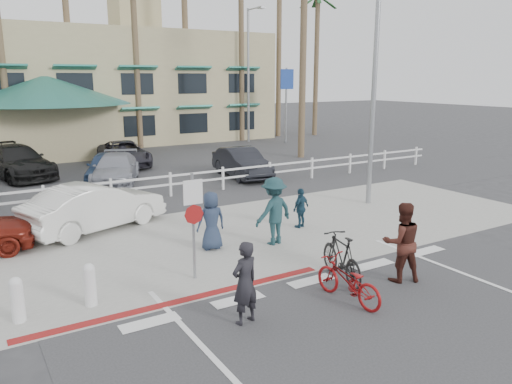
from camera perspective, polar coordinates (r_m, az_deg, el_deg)
ground at (r=11.73m, az=8.14°, el=-11.06°), size 140.00×140.00×0.00m
bike_path at (r=10.42m, az=15.33°, el=-14.62°), size 12.00×16.00×0.01m
sidewalk_plaza at (r=15.22m, az=-2.67°, el=-5.19°), size 22.00×7.00×0.01m
cross_street at (r=18.69m, az=-8.56°, el=-1.86°), size 40.00×5.00×0.01m
parking_lot at (r=27.51m, az=-16.29°, el=2.54°), size 50.00×16.00×0.01m
curb_red at (r=11.23m, az=-8.16°, el=-12.12°), size 7.00×0.25×0.02m
rail_fence at (r=20.56m, az=-9.49°, el=0.89°), size 29.40×0.16×1.00m
building at (r=40.22m, az=-19.03°, el=13.61°), size 28.00×16.00×11.30m
sign_post at (r=11.85m, az=-7.18°, el=-3.30°), size 0.50×0.10×2.90m
bollard_0 at (r=11.27m, az=-18.45°, el=-10.03°), size 0.26×0.26×0.95m
bollard_1 at (r=11.09m, az=-25.63°, el=-11.05°), size 0.26×0.26×0.95m
streetlight_0 at (r=19.16m, az=13.36°, el=11.91°), size 0.60×2.00×9.00m
streetlight_1 at (r=37.34m, az=-0.89°, el=13.01°), size 0.60×2.00×9.50m
info_sign at (r=36.78m, az=3.46°, el=9.95°), size 1.20×0.16×5.60m
palm_4 at (r=35.00m, az=-20.72°, el=16.71°), size 4.00×4.00×15.00m
palm_5 at (r=34.99m, az=-13.59°, el=15.53°), size 4.00×4.00×13.00m
palm_6 at (r=37.50m, az=-8.12°, el=18.63°), size 4.00×4.00×17.00m
palm_7 at (r=38.27m, az=-1.69°, el=16.38°), size 4.00×4.00×14.00m
palm_8 at (r=41.25m, az=2.64°, el=16.82°), size 4.00×4.00×15.00m
palm_9 at (r=42.14m, az=6.93°, el=15.30°), size 4.00×4.00×13.00m
palm_11 at (r=30.19m, az=5.44°, el=17.23°), size 4.00×4.00×14.00m
bike_red at (r=11.06m, az=10.43°, el=-9.96°), size 0.81×1.88×0.96m
rider_red at (r=9.87m, az=-1.29°, el=-10.34°), size 0.69×0.53×1.69m
bike_black at (r=12.08m, az=9.74°, el=-7.39°), size 0.99×2.02×1.17m
rider_black at (r=12.29m, az=16.32°, el=-5.51°), size 1.15×1.03×1.92m
pedestrian_a at (r=14.37m, az=2.05°, el=-2.19°), size 1.39×0.95×1.98m
pedestrian_child at (r=16.07m, az=5.15°, el=-1.84°), size 0.82×0.55×1.30m
pedestrian_b at (r=14.02m, az=-5.14°, el=-3.29°), size 0.85×0.59×1.67m
car_white_sedan at (r=16.57m, az=-17.94°, el=-1.63°), size 4.81×3.09×1.50m
lot_car_2 at (r=24.30m, az=-16.73°, el=2.79°), size 3.00×4.26×1.35m
lot_car_3 at (r=24.16m, az=-1.64°, el=3.37°), size 1.93×4.44×1.42m
lot_car_4 at (r=26.59m, az=-25.68°, el=3.13°), size 3.48×5.75×1.56m
lot_car_5 at (r=28.26m, az=-14.82°, el=4.26°), size 2.54×4.94×1.33m
lot_car_6 at (r=23.68m, az=-15.75°, el=2.56°), size 3.49×4.90×1.32m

